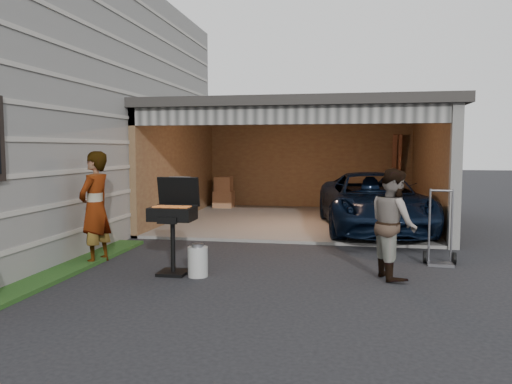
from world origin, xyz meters
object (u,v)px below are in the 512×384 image
at_px(man, 393,223).
at_px(propane_tank, 198,262).
at_px(woman, 95,207).
at_px(bbq_grill, 173,217).
at_px(hand_truck, 440,250).
at_px(minivan, 373,204).

bearing_deg(man, propane_tank, 81.75).
relative_size(woman, man, 1.15).
distance_m(bbq_grill, hand_truck, 4.29).
height_order(man, bbq_grill, man).
relative_size(woman, bbq_grill, 1.27).
xyz_separation_m(propane_tank, hand_truck, (3.63, 1.44, 0.01)).
bearing_deg(man, minivan, -16.00).
bearing_deg(woman, minivan, 137.84).
distance_m(man, propane_tank, 2.89).
bearing_deg(hand_truck, bbq_grill, -157.68).
relative_size(minivan, hand_truck, 3.74).
bearing_deg(bbq_grill, minivan, 54.40).
height_order(minivan, propane_tank, minivan).
xyz_separation_m(minivan, hand_truck, (0.92, -3.00, -0.40)).
bearing_deg(minivan, hand_truck, -79.66).
distance_m(minivan, bbq_grill, 5.34).
xyz_separation_m(bbq_grill, propane_tank, (0.40, -0.09, -0.64)).
bearing_deg(propane_tank, bbq_grill, 166.74).
distance_m(woman, propane_tank, 2.10).
distance_m(minivan, propane_tank, 5.21).
height_order(minivan, woman, woman).
bearing_deg(bbq_grill, man, 6.30).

